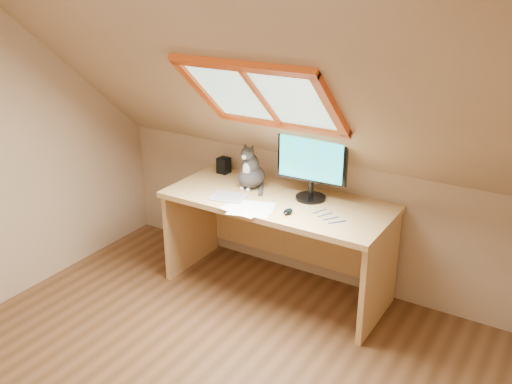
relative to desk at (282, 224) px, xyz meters
The scene contains 9 objects.
room_shell 1.78m from the desk, 87.62° to the right, with size 3.52×3.52×2.41m.
desk is the anchor object (origin of this frame).
monitor 0.56m from the desk, 13.19° to the left, with size 0.53×0.22×0.49m.
cat 0.47m from the desk, behind, with size 0.20×0.24×0.37m.
desk_speaker 0.74m from the desk, 164.85° to the left, with size 0.09×0.09×0.13m, color black.
graphics_tablet 0.47m from the desk, 141.48° to the right, with size 0.26×0.18×0.01m, color #B2B2B7.
mouse 0.41m from the desk, 54.46° to the right, with size 0.06×0.10×0.03m, color black.
papers 0.43m from the desk, 111.18° to the right, with size 0.35×0.30×0.01m.
cables 0.47m from the desk, 27.79° to the right, with size 0.51×0.26×0.01m.
Camera 1 is at (1.84, -2.02, 2.42)m, focal length 40.00 mm.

